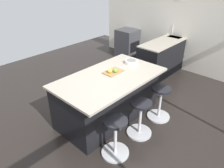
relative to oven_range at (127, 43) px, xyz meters
The scene contains 12 objects.
ground_plane 3.36m from the oven_range, 32.74° to the left, with size 8.19×8.19×0.00m, color black.
interior_partition_left 2.03m from the oven_range, 101.01° to the left, with size 0.15×5.75×2.65m.
sink_cabinet 1.50m from the oven_range, 90.16° to the left, with size 2.30×0.60×1.19m.
oven_range is the anchor object (origin of this frame).
kitchen_island 3.25m from the oven_range, 32.69° to the left, with size 2.01×1.15×0.89m.
stool_by_window 3.28m from the oven_range, 50.02° to the left, with size 0.44×0.44×0.66m.
stool_middle 3.72m from the oven_range, 42.50° to the left, with size 0.44×0.44×0.66m.
stool_near_camera 4.21m from the oven_range, 36.65° to the left, with size 0.44×0.44×0.66m.
cutting_board 3.13m from the oven_range, 33.91° to the left, with size 0.36×0.24×0.02m, color olive.
apple_yellow 3.21m from the oven_range, 33.01° to the left, with size 0.08×0.08×0.08m, color gold.
apple_green 3.17m from the oven_range, 34.73° to the left, with size 0.08×0.08×0.08m, color #609E2D.
fruit_bowl 2.70m from the oven_range, 40.48° to the left, with size 0.25×0.25×0.07m.
Camera 1 is at (2.41, 2.33, 2.60)m, focal length 34.24 mm.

